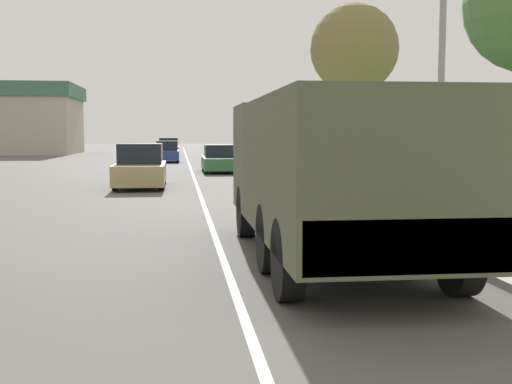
# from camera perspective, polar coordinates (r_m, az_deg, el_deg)

# --- Properties ---
(ground_plane) EXTENTS (180.00, 180.00, 0.00)m
(ground_plane) POSITION_cam_1_polar(r_m,az_deg,el_deg) (40.81, -5.89, 2.27)
(ground_plane) COLOR #565451
(lane_centre_stripe) EXTENTS (0.12, 120.00, 0.00)m
(lane_centre_stripe) POSITION_cam_1_polar(r_m,az_deg,el_deg) (40.81, -5.89, 2.27)
(lane_centre_stripe) COLOR silver
(lane_centre_stripe) RESTS_ON ground
(sidewalk_right) EXTENTS (1.80, 120.00, 0.12)m
(sidewalk_right) POSITION_cam_1_polar(r_m,az_deg,el_deg) (41.14, 0.39, 2.40)
(sidewalk_right) COLOR beige
(sidewalk_right) RESTS_ON ground
(grass_strip_right) EXTENTS (7.00, 120.00, 0.02)m
(grass_strip_right) POSITION_cam_1_polar(r_m,az_deg,el_deg) (41.93, 6.37, 2.36)
(grass_strip_right) COLOR #56843D
(grass_strip_right) RESTS_ON ground
(military_truck) EXTENTS (2.55, 7.58, 2.67)m
(military_truck) POSITION_cam_1_polar(r_m,az_deg,el_deg) (10.53, 6.68, 2.18)
(military_truck) COLOR #474C38
(military_truck) RESTS_ON ground
(car_nearest_ahead) EXTENTS (1.88, 4.74, 1.70)m
(car_nearest_ahead) POSITION_cam_1_polar(r_m,az_deg,el_deg) (25.28, -10.22, 2.12)
(car_nearest_ahead) COLOR tan
(car_nearest_ahead) RESTS_ON ground
(car_second_ahead) EXTENTS (1.86, 4.57, 1.48)m
(car_second_ahead) POSITION_cam_1_polar(r_m,az_deg,el_deg) (34.71, -3.21, 2.88)
(car_second_ahead) COLOR #336B3D
(car_second_ahead) RESTS_ON ground
(car_third_ahead) EXTENTS (1.73, 4.08, 1.54)m
(car_third_ahead) POSITION_cam_1_polar(r_m,az_deg,el_deg) (47.34, -7.90, 3.49)
(car_third_ahead) COLOR navy
(car_third_ahead) RESTS_ON ground
(car_fourth_ahead) EXTENTS (1.85, 4.32, 1.69)m
(car_fourth_ahead) POSITION_cam_1_polar(r_m,az_deg,el_deg) (58.10, -7.77, 3.87)
(car_fourth_ahead) COLOR tan
(car_fourth_ahead) RESTS_ON ground
(pickup_truck) EXTENTS (1.98, 5.11, 1.91)m
(pickup_truck) POSITION_cam_1_polar(r_m,az_deg,el_deg) (19.24, 16.52, 1.51)
(pickup_truck) COLOR navy
(pickup_truck) RESTS_ON grass_strip_right
(lamp_post) EXTENTS (1.69, 0.24, 7.83)m
(lamp_post) POSITION_cam_1_polar(r_m,az_deg,el_deg) (14.25, 15.57, 15.66)
(lamp_post) COLOR gray
(lamp_post) RESTS_ON sidewalk_right
(tree_far_right) EXTENTS (4.31, 4.31, 8.36)m
(tree_far_right) POSITION_cam_1_polar(r_m,az_deg,el_deg) (32.35, 8.73, 12.45)
(tree_far_right) COLOR brown
(tree_far_right) RESTS_ON grass_strip_right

